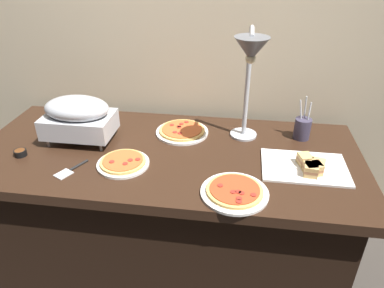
{
  "coord_description": "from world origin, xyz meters",
  "views": [
    {
      "loc": [
        0.34,
        -1.46,
        1.66
      ],
      "look_at": [
        0.13,
        0.0,
        0.81
      ],
      "focal_mm": 33.01,
      "sensor_mm": 36.0,
      "label": 1
    }
  ],
  "objects_px": {
    "pizza_plate_center": "(182,131)",
    "sandwich_platter": "(308,167)",
    "heat_lamp": "(250,62)",
    "pizza_plate_raised_stand": "(123,163)",
    "serving_spatula": "(71,170)",
    "sauce_cup_near": "(20,153)",
    "utensil_holder": "(302,128)",
    "sauce_cup_far": "(95,116)",
    "pizza_plate_front": "(235,192)",
    "chafing_dish": "(78,116)"
  },
  "relations": [
    {
      "from": "pizza_plate_center",
      "to": "utensil_holder",
      "type": "distance_m",
      "value": 0.63
    },
    {
      "from": "sandwich_platter",
      "to": "utensil_holder",
      "type": "bearing_deg",
      "value": 88.38
    },
    {
      "from": "pizza_plate_center",
      "to": "pizza_plate_raised_stand",
      "type": "bearing_deg",
      "value": -122.04
    },
    {
      "from": "heat_lamp",
      "to": "sauce_cup_far",
      "type": "distance_m",
      "value": 0.98
    },
    {
      "from": "sauce_cup_near",
      "to": "sauce_cup_far",
      "type": "height_order",
      "value": "sauce_cup_far"
    },
    {
      "from": "chafing_dish",
      "to": "pizza_plate_center",
      "type": "distance_m",
      "value": 0.54
    },
    {
      "from": "serving_spatula",
      "to": "chafing_dish",
      "type": "bearing_deg",
      "value": 103.55
    },
    {
      "from": "pizza_plate_raised_stand",
      "to": "serving_spatula",
      "type": "relative_size",
      "value": 1.45
    },
    {
      "from": "pizza_plate_center",
      "to": "sauce_cup_near",
      "type": "height_order",
      "value": "same"
    },
    {
      "from": "pizza_plate_center",
      "to": "sandwich_platter",
      "type": "relative_size",
      "value": 0.74
    },
    {
      "from": "sauce_cup_near",
      "to": "heat_lamp",
      "type": "bearing_deg",
      "value": 10.99
    },
    {
      "from": "heat_lamp",
      "to": "pizza_plate_front",
      "type": "height_order",
      "value": "heat_lamp"
    },
    {
      "from": "heat_lamp",
      "to": "utensil_holder",
      "type": "relative_size",
      "value": 2.47
    },
    {
      "from": "heat_lamp",
      "to": "pizza_plate_center",
      "type": "distance_m",
      "value": 0.56
    },
    {
      "from": "chafing_dish",
      "to": "heat_lamp",
      "type": "distance_m",
      "value": 0.89
    },
    {
      "from": "sauce_cup_far",
      "to": "pizza_plate_raised_stand",
      "type": "bearing_deg",
      "value": -54.8
    },
    {
      "from": "chafing_dish",
      "to": "sandwich_platter",
      "type": "relative_size",
      "value": 0.9
    },
    {
      "from": "pizza_plate_front",
      "to": "sauce_cup_near",
      "type": "height_order",
      "value": "same"
    },
    {
      "from": "sandwich_platter",
      "to": "sauce_cup_far",
      "type": "distance_m",
      "value": 1.2
    },
    {
      "from": "pizza_plate_raised_stand",
      "to": "sauce_cup_near",
      "type": "relative_size",
      "value": 4.11
    },
    {
      "from": "chafing_dish",
      "to": "sandwich_platter",
      "type": "bearing_deg",
      "value": -6.14
    },
    {
      "from": "sandwich_platter",
      "to": "sauce_cup_far",
      "type": "xyz_separation_m",
      "value": [
        -1.15,
        0.36,
        0.0
      ]
    },
    {
      "from": "pizza_plate_center",
      "to": "pizza_plate_raised_stand",
      "type": "xyz_separation_m",
      "value": [
        -0.22,
        -0.35,
        -0.0
      ]
    },
    {
      "from": "sauce_cup_near",
      "to": "pizza_plate_raised_stand",
      "type": "bearing_deg",
      "value": -0.94
    },
    {
      "from": "pizza_plate_center",
      "to": "serving_spatula",
      "type": "height_order",
      "value": "pizza_plate_center"
    },
    {
      "from": "serving_spatula",
      "to": "sauce_cup_near",
      "type": "bearing_deg",
      "value": 163.9
    },
    {
      "from": "heat_lamp",
      "to": "pizza_plate_raised_stand",
      "type": "height_order",
      "value": "heat_lamp"
    },
    {
      "from": "chafing_dish",
      "to": "serving_spatula",
      "type": "distance_m",
      "value": 0.31
    },
    {
      "from": "pizza_plate_front",
      "to": "sauce_cup_near",
      "type": "xyz_separation_m",
      "value": [
        -1.03,
        0.15,
        0.0
      ]
    },
    {
      "from": "sauce_cup_near",
      "to": "pizza_plate_front",
      "type": "bearing_deg",
      "value": -8.42
    },
    {
      "from": "chafing_dish",
      "to": "sauce_cup_far",
      "type": "relative_size",
      "value": 5.0
    },
    {
      "from": "heat_lamp",
      "to": "pizza_plate_raised_stand",
      "type": "xyz_separation_m",
      "value": [
        -0.54,
        -0.21,
        -0.43
      ]
    },
    {
      "from": "sauce_cup_far",
      "to": "heat_lamp",
      "type": "bearing_deg",
      "value": -14.72
    },
    {
      "from": "serving_spatula",
      "to": "sandwich_platter",
      "type": "bearing_deg",
      "value": 8.35
    },
    {
      "from": "sauce_cup_far",
      "to": "serving_spatula",
      "type": "xyz_separation_m",
      "value": [
        0.09,
        -0.52,
        -0.02
      ]
    },
    {
      "from": "chafing_dish",
      "to": "pizza_plate_raised_stand",
      "type": "xyz_separation_m",
      "value": [
        0.29,
        -0.2,
        -0.12
      ]
    },
    {
      "from": "heat_lamp",
      "to": "sandwich_platter",
      "type": "distance_m",
      "value": 0.54
    },
    {
      "from": "pizza_plate_front",
      "to": "utensil_holder",
      "type": "xyz_separation_m",
      "value": [
        0.33,
        0.53,
        0.05
      ]
    },
    {
      "from": "pizza_plate_front",
      "to": "sandwich_platter",
      "type": "bearing_deg",
      "value": 35.0
    },
    {
      "from": "heat_lamp",
      "to": "pizza_plate_center",
      "type": "height_order",
      "value": "heat_lamp"
    },
    {
      "from": "sandwich_platter",
      "to": "serving_spatula",
      "type": "height_order",
      "value": "sandwich_platter"
    },
    {
      "from": "heat_lamp",
      "to": "sandwich_platter",
      "type": "height_order",
      "value": "heat_lamp"
    },
    {
      "from": "pizza_plate_raised_stand",
      "to": "sauce_cup_near",
      "type": "distance_m",
      "value": 0.52
    },
    {
      "from": "chafing_dish",
      "to": "serving_spatula",
      "type": "relative_size",
      "value": 2.07
    },
    {
      "from": "utensil_holder",
      "to": "sauce_cup_near",
      "type": "bearing_deg",
      "value": -164.63
    },
    {
      "from": "pizza_plate_raised_stand",
      "to": "sauce_cup_near",
      "type": "xyz_separation_m",
      "value": [
        -0.52,
        0.01,
        0.0
      ]
    },
    {
      "from": "sauce_cup_far",
      "to": "pizza_plate_front",
      "type": "bearing_deg",
      "value": -35.18
    },
    {
      "from": "pizza_plate_front",
      "to": "sandwich_platter",
      "type": "relative_size",
      "value": 0.73
    },
    {
      "from": "sauce_cup_near",
      "to": "chafing_dish",
      "type": "bearing_deg",
      "value": 39.77
    },
    {
      "from": "sandwich_platter",
      "to": "sauce_cup_far",
      "type": "bearing_deg",
      "value": 162.53
    }
  ]
}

